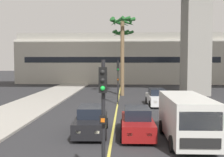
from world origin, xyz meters
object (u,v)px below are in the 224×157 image
car_queue_second (91,121)px  traffic_light_median_near (103,109)px  car_queue_third (137,123)px  delivery_van (186,117)px  palm_tree_mid_median (122,35)px  traffic_light_median_far (118,76)px  car_queue_front (157,98)px  palm_tree_near_median (123,40)px

car_queue_second → traffic_light_median_near: (1.26, -7.07, 1.99)m
car_queue_third → traffic_light_median_near: (-1.34, -6.78, 1.99)m
car_queue_second → delivery_van: bearing=-14.9°
car_queue_third → palm_tree_mid_median: 18.43m
car_queue_second → traffic_light_median_far: 10.63m
delivery_van → traffic_light_median_near: traffic_light_median_near is taller
traffic_light_median_near → traffic_light_median_far: same height
delivery_van → palm_tree_mid_median: bearing=100.7°
car_queue_second → car_queue_third: bearing=-6.4°
traffic_light_median_far → car_queue_front: bearing=-5.9°
traffic_light_median_near → traffic_light_median_far: size_ratio=1.00×
car_queue_front → palm_tree_near_median: 18.62m
traffic_light_median_far → car_queue_third: bearing=-82.8°
car_queue_third → palm_tree_near_median: size_ratio=0.46×
traffic_light_median_far → palm_tree_near_median: (0.33, 16.70, 4.63)m
car_queue_second → palm_tree_near_median: (1.58, 27.06, 6.62)m
car_queue_front → car_queue_second: same height
traffic_light_median_near → traffic_light_median_far: bearing=90.0°
delivery_van → palm_tree_mid_median: size_ratio=0.56×
car_queue_second → traffic_light_median_near: bearing=-79.9°
car_queue_second → palm_tree_mid_median: size_ratio=0.44×
car_queue_third → palm_tree_near_median: palm_tree_near_median is taller
palm_tree_near_median → palm_tree_mid_median: 10.15m
palm_tree_near_median → delivery_van: bearing=-83.1°
car_queue_second → car_queue_third: 2.62m
car_queue_second → car_queue_third: same height
car_queue_third → car_queue_front: bearing=77.2°
car_queue_third → traffic_light_median_near: traffic_light_median_near is taller
traffic_light_median_far → palm_tree_mid_median: 7.97m
delivery_van → palm_tree_near_median: palm_tree_near_median is taller
car_queue_front → car_queue_third: same height
car_queue_front → car_queue_third: 10.54m
delivery_van → palm_tree_near_median: bearing=96.9°
car_queue_front → traffic_light_median_far: (-3.67, 0.38, 1.99)m
traffic_light_median_far → palm_tree_mid_median: palm_tree_mid_median is taller
delivery_van → palm_tree_near_median: (-3.45, 28.41, 6.05)m
traffic_light_median_near → traffic_light_median_far: 17.44m
traffic_light_median_near → palm_tree_near_median: 34.45m
car_queue_third → palm_tree_near_median: bearing=92.1°
car_queue_third → delivery_van: (2.43, -1.05, 0.57)m
delivery_van → traffic_light_median_far: bearing=107.9°
traffic_light_median_near → palm_tree_near_median: size_ratio=0.47×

